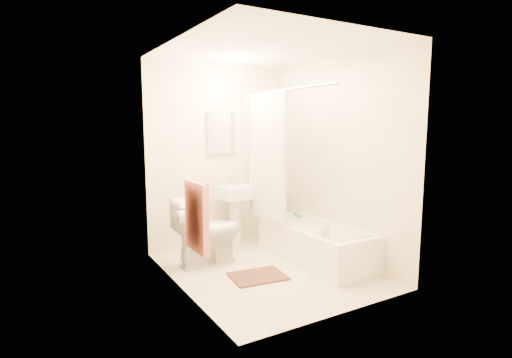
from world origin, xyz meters
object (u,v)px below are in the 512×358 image
sink (236,214)px  bathtub (315,243)px  toilet (207,232)px  bath_mat (258,276)px  soap_bottle (325,229)px

sink → bathtub: sink is taller
toilet → bathtub: size_ratio=0.52×
toilet → sink: (0.59, 0.42, 0.06)m
toilet → bath_mat: (0.29, -0.66, -0.37)m
toilet → bath_mat: toilet is taller
bathtub → bath_mat: bathtub is taller
toilet → soap_bottle: size_ratio=4.49×
toilet → soap_bottle: (0.94, -0.96, 0.13)m
bath_mat → soap_bottle: bearing=-25.2°
soap_bottle → toilet: bearing=134.3°
bathtub → soap_bottle: (-0.22, -0.42, 0.30)m
soap_bottle → bath_mat: bearing=154.8°
soap_bottle → bathtub: bearing=62.8°
toilet → bathtub: toilet is taller
toilet → bathtub: 1.29m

